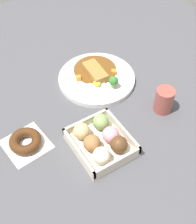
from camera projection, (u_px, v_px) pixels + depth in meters
name	position (u px, v px, depth m)	size (l,w,h in m)	color
ground_plane	(79.00, 108.00, 1.09)	(1.60, 1.60, 0.00)	#4C4C51
curry_plate	(97.00, 77.00, 1.17)	(0.28, 0.28, 0.07)	white
donut_box	(101.00, 140.00, 0.96)	(0.19, 0.17, 0.07)	beige
chocolate_ring_donut	(25.00, 141.00, 0.97)	(0.14, 0.14, 0.03)	white
coffee_mug	(164.00, 100.00, 1.05)	(0.06, 0.06, 0.09)	#9E4C42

